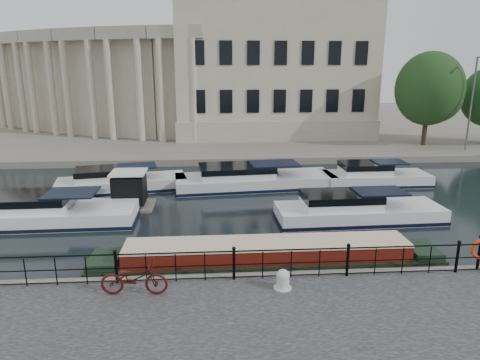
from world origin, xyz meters
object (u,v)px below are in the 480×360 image
object	(u,v)px
narrowboat	(267,261)
mooring_bollard	(283,280)
bicycle	(134,278)
harbour_hut	(130,191)

from	to	relation	value
narrowboat	mooring_bollard	bearing A→B (deg)	-85.68
mooring_bollard	narrowboat	distance (m)	2.51
bicycle	narrowboat	size ratio (longest dim) A/B	0.16
mooring_bollard	harbour_hut	distance (m)	12.73
narrowboat	harbour_hut	xyz separation A→B (m)	(-6.72, 8.23, 0.59)
harbour_hut	mooring_bollard	bearing A→B (deg)	-57.32
narrowboat	harbour_hut	bearing A→B (deg)	129.03
bicycle	harbour_hut	world-z (taller)	harbour_hut
bicycle	narrowboat	xyz separation A→B (m)	(4.66, 2.49, -0.75)
bicycle	narrowboat	bearing A→B (deg)	-58.34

